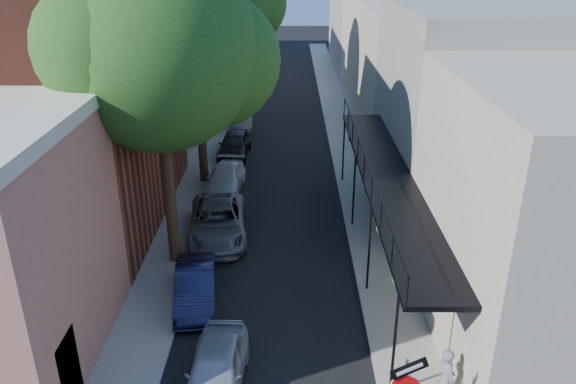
{
  "coord_description": "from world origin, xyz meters",
  "views": [
    {
      "loc": [
        0.58,
        -8.71,
        11.15
      ],
      "look_at": [
        0.52,
        10.31,
        2.8
      ],
      "focal_mm": 35.0,
      "sensor_mm": 36.0,
      "label": 1
    }
  ],
  "objects_px": {
    "parked_car_d": "(225,179)",
    "pedestrian": "(446,378)",
    "oak_mid": "(205,41)",
    "parked_car_e": "(234,144)",
    "oak_near": "(171,53)",
    "parked_car_a": "(216,370)",
    "parked_car_f": "(243,120)",
    "parked_car_c": "(218,222)",
    "parked_car_b": "(195,287)"
  },
  "relations": [
    {
      "from": "parked_car_d",
      "to": "pedestrian",
      "type": "height_order",
      "value": "pedestrian"
    },
    {
      "from": "parked_car_c",
      "to": "parked_car_e",
      "type": "bearing_deg",
      "value": 85.88
    },
    {
      "from": "parked_car_e",
      "to": "parked_car_a",
      "type": "bearing_deg",
      "value": -83.18
    },
    {
      "from": "oak_near",
      "to": "parked_car_a",
      "type": "relative_size",
      "value": 3.01
    },
    {
      "from": "pedestrian",
      "to": "oak_near",
      "type": "bearing_deg",
      "value": 35.18
    },
    {
      "from": "oak_mid",
      "to": "parked_car_a",
      "type": "distance_m",
      "value": 16.42
    },
    {
      "from": "parked_car_a",
      "to": "pedestrian",
      "type": "distance_m",
      "value": 6.05
    },
    {
      "from": "oak_near",
      "to": "pedestrian",
      "type": "bearing_deg",
      "value": -44.13
    },
    {
      "from": "pedestrian",
      "to": "parked_car_f",
      "type": "bearing_deg",
      "value": 5.35
    },
    {
      "from": "parked_car_a",
      "to": "parked_car_f",
      "type": "distance_m",
      "value": 24.03
    },
    {
      "from": "parked_car_d",
      "to": "parked_car_e",
      "type": "distance_m",
      "value": 5.07
    },
    {
      "from": "parked_car_a",
      "to": "oak_mid",
      "type": "bearing_deg",
      "value": 99.99
    },
    {
      "from": "oak_near",
      "to": "oak_mid",
      "type": "xyz_separation_m",
      "value": [
        -0.05,
        7.97,
        -0.82
      ]
    },
    {
      "from": "parked_car_e",
      "to": "parked_car_d",
      "type": "bearing_deg",
      "value": -86.85
    },
    {
      "from": "oak_near",
      "to": "parked_car_a",
      "type": "height_order",
      "value": "oak_near"
    },
    {
      "from": "oak_near",
      "to": "parked_car_a",
      "type": "distance_m",
      "value": 10.26
    },
    {
      "from": "parked_car_f",
      "to": "parked_car_b",
      "type": "bearing_deg",
      "value": -93.38
    },
    {
      "from": "parked_car_c",
      "to": "parked_car_d",
      "type": "relative_size",
      "value": 1.21
    },
    {
      "from": "parked_car_a",
      "to": "pedestrian",
      "type": "height_order",
      "value": "pedestrian"
    },
    {
      "from": "parked_car_f",
      "to": "pedestrian",
      "type": "relative_size",
      "value": 2.02
    },
    {
      "from": "parked_car_c",
      "to": "oak_near",
      "type": "bearing_deg",
      "value": -124.68
    },
    {
      "from": "parked_car_e",
      "to": "pedestrian",
      "type": "height_order",
      "value": "pedestrian"
    },
    {
      "from": "oak_mid",
      "to": "parked_car_e",
      "type": "height_order",
      "value": "oak_mid"
    },
    {
      "from": "parked_car_a",
      "to": "parked_car_b",
      "type": "relative_size",
      "value": 1.01
    },
    {
      "from": "oak_mid",
      "to": "parked_car_c",
      "type": "bearing_deg",
      "value": -80.55
    },
    {
      "from": "oak_near",
      "to": "parked_car_b",
      "type": "bearing_deg",
      "value": -75.34
    },
    {
      "from": "parked_car_c",
      "to": "parked_car_d",
      "type": "height_order",
      "value": "parked_car_c"
    },
    {
      "from": "pedestrian",
      "to": "parked_car_a",
      "type": "bearing_deg",
      "value": 72.5
    },
    {
      "from": "parked_car_d",
      "to": "pedestrian",
      "type": "xyz_separation_m",
      "value": [
        7.2,
        -14.35,
        0.41
      ]
    },
    {
      "from": "oak_near",
      "to": "parked_car_d",
      "type": "bearing_deg",
      "value": 83.39
    },
    {
      "from": "oak_mid",
      "to": "parked_car_e",
      "type": "relative_size",
      "value": 2.5
    },
    {
      "from": "parked_car_a",
      "to": "parked_car_d",
      "type": "height_order",
      "value": "parked_car_a"
    },
    {
      "from": "parked_car_e",
      "to": "parked_car_f",
      "type": "height_order",
      "value": "parked_car_e"
    },
    {
      "from": "oak_mid",
      "to": "parked_car_e",
      "type": "xyz_separation_m",
      "value": [
        0.82,
        3.73,
        -6.36
      ]
    },
    {
      "from": "parked_car_d",
      "to": "parked_car_f",
      "type": "distance_m",
      "value": 10.37
    },
    {
      "from": "oak_mid",
      "to": "parked_car_d",
      "type": "height_order",
      "value": "oak_mid"
    },
    {
      "from": "parked_car_a",
      "to": "parked_car_e",
      "type": "distance_m",
      "value": 18.75
    },
    {
      "from": "oak_near",
      "to": "parked_car_d",
      "type": "distance_m",
      "value": 9.87
    },
    {
      "from": "oak_near",
      "to": "parked_car_e",
      "type": "height_order",
      "value": "oak_near"
    },
    {
      "from": "parked_car_c",
      "to": "parked_car_a",
      "type": "bearing_deg",
      "value": -88.97
    },
    {
      "from": "oak_near",
      "to": "oak_mid",
      "type": "relative_size",
      "value": 1.12
    },
    {
      "from": "parked_car_e",
      "to": "oak_near",
      "type": "bearing_deg",
      "value": -90.6
    },
    {
      "from": "parked_car_b",
      "to": "parked_car_c",
      "type": "height_order",
      "value": "parked_car_c"
    },
    {
      "from": "parked_car_a",
      "to": "parked_car_e",
      "type": "height_order",
      "value": "parked_car_e"
    },
    {
      "from": "parked_car_d",
      "to": "pedestrian",
      "type": "bearing_deg",
      "value": -59.64
    },
    {
      "from": "parked_car_e",
      "to": "parked_car_c",
      "type": "bearing_deg",
      "value": -85.6
    },
    {
      "from": "parked_car_b",
      "to": "parked_car_f",
      "type": "bearing_deg",
      "value": 82.64
    },
    {
      "from": "oak_mid",
      "to": "pedestrian",
      "type": "xyz_separation_m",
      "value": [
        8.02,
        -15.7,
        -6.05
      ]
    },
    {
      "from": "parked_car_c",
      "to": "pedestrian",
      "type": "distance_m",
      "value": 11.78
    },
    {
      "from": "oak_mid",
      "to": "parked_car_f",
      "type": "xyz_separation_m",
      "value": [
        0.91,
        9.02,
        -6.46
      ]
    }
  ]
}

